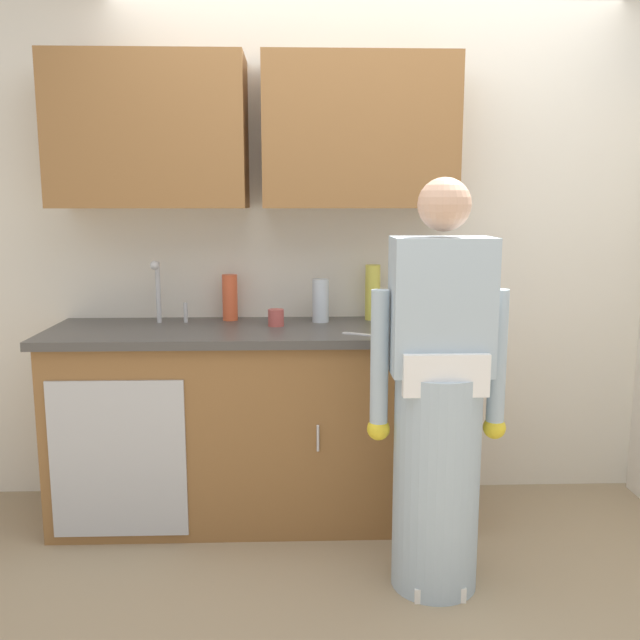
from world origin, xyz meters
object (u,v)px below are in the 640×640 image
person_at_sink (438,420)px  bottle_water_short (438,294)px  bottle_water_tall (321,301)px  knife_on_counter (368,335)px  bottle_dish_liquid (230,297)px  cup_by_sink (276,318)px  sink (162,331)px  bottle_cleaner_spray (373,292)px

person_at_sink → bottle_water_short: bearing=79.1°
bottle_water_tall → knife_on_counter: size_ratio=0.90×
bottle_dish_liquid → cup_by_sink: size_ratio=2.85×
sink → cup_by_sink: sink is taller
sink → bottle_water_tall: (0.76, 0.14, 0.12)m
person_at_sink → cup_by_sink: 1.00m
bottle_dish_liquid → cup_by_sink: bearing=-36.8°
bottle_water_short → knife_on_counter: size_ratio=1.06×
bottle_water_short → bottle_cleaner_spray: (-0.34, -0.01, 0.01)m
bottle_cleaner_spray → cup_by_sink: 0.52m
sink → bottle_water_short: sink is taller
bottle_dish_liquid → bottle_water_short: size_ratio=0.91×
sink → bottle_dish_liquid: bearing=34.0°
bottle_cleaner_spray → knife_on_counter: (-0.06, -0.42, -0.14)m
bottle_cleaner_spray → knife_on_counter: bearing=-98.7°
person_at_sink → bottle_cleaner_spray: bearing=100.7°
bottle_dish_liquid → knife_on_counter: size_ratio=0.96×
bottle_water_short → bottle_dish_liquid: bearing=-179.7°
sink → person_at_sink: bearing=-29.6°
person_at_sink → bottle_water_tall: size_ratio=7.53×
bottle_cleaner_spray → cup_by_sink: bottle_cleaner_spray is taller
bottle_water_short → cup_by_sink: bottle_water_short is taller
bottle_water_tall → knife_on_counter: bottle_water_tall is taller
sink → bottle_water_short: bearing=8.9°
bottle_water_tall → bottle_water_short: size_ratio=0.85×
bottle_water_short → person_at_sink: bearing=-100.9°
sink → cup_by_sink: (0.54, 0.03, 0.05)m
sink → bottle_water_tall: 0.78m
person_at_sink → bottle_water_tall: bearing=118.0°
person_at_sink → knife_on_counter: person_at_sink is taller
person_at_sink → knife_on_counter: 0.56m
cup_by_sink → person_at_sink: bearing=-47.4°
bottle_dish_liquid → bottle_water_tall: bottle_dish_liquid is taller
sink → cup_by_sink: size_ratio=6.17×
person_at_sink → bottle_water_tall: (-0.43, 0.81, 0.36)m
bottle_dish_liquid → cup_by_sink: (0.24, -0.18, -0.07)m
sink → cup_by_sink: bearing=3.2°
bottle_dish_liquid → bottle_water_short: 1.05m
sink → bottle_dish_liquid: 0.39m
bottle_water_short → knife_on_counter: bottle_water_short is taller
bottle_water_short → sink: bearing=-171.1°
cup_by_sink → knife_on_counter: size_ratio=0.34×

